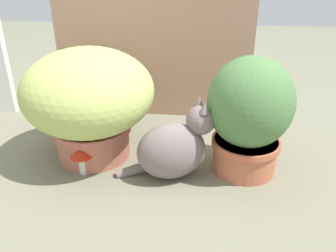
# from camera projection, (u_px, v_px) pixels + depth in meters

# --- Properties ---
(ground_plane) EXTENTS (6.00, 6.00, 0.00)m
(ground_plane) POSITION_uv_depth(u_px,v_px,m) (135.00, 167.00, 1.41)
(ground_plane) COLOR slate
(cardboard_backdrop) EXTENTS (0.97, 0.03, 0.83)m
(cardboard_backdrop) POSITION_uv_depth(u_px,v_px,m) (153.00, 34.00, 1.68)
(cardboard_backdrop) COLOR tan
(cardboard_backdrop) RESTS_ON ground
(grass_planter) EXTENTS (0.52, 0.52, 0.45)m
(grass_planter) POSITION_uv_depth(u_px,v_px,m) (89.00, 99.00, 1.38)
(grass_planter) COLOR #B76851
(grass_planter) RESTS_ON ground
(leafy_planter) EXTENTS (0.31, 0.31, 0.46)m
(leafy_planter) POSITION_uv_depth(u_px,v_px,m) (249.00, 114.00, 1.29)
(leafy_planter) COLOR #BF6746
(leafy_planter) RESTS_ON ground
(cat) EXTENTS (0.39, 0.25, 0.32)m
(cat) POSITION_uv_depth(u_px,v_px,m) (176.00, 148.00, 1.30)
(cat) COLOR slate
(cat) RESTS_ON ground
(mushroom_ornament_pink) EXTENTS (0.10, 0.10, 0.15)m
(mushroom_ornament_pink) POSITION_uv_depth(u_px,v_px,m) (79.00, 143.00, 1.36)
(mushroom_ornament_pink) COLOR silver
(mushroom_ornament_pink) RESTS_ON ground
(mushroom_ornament_red) EXTENTS (0.09, 0.09, 0.11)m
(mushroom_ornament_red) POSITION_uv_depth(u_px,v_px,m) (81.00, 154.00, 1.33)
(mushroom_ornament_red) COLOR silver
(mushroom_ornament_red) RESTS_ON ground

